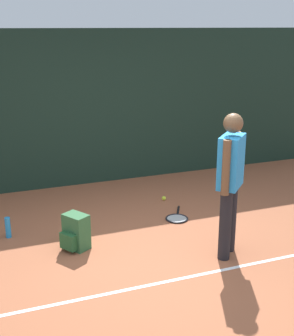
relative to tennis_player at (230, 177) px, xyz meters
The scene contains 9 objects.
ground_plane 1.26m from the tennis_player, 168.05° to the left, with size 12.00×12.00×0.00m, color #9E5638.
back_fence 3.28m from the tennis_player, 104.09° to the left, with size 10.00×0.10×2.57m, color #192D23.
court_line 1.29m from the tennis_player, 157.79° to the right, with size 9.00×0.05×0.00m, color white.
tennis_player is the anchor object (origin of this frame).
tennis_racket 1.52m from the tennis_player, 95.13° to the left, with size 0.45×0.62×0.03m.
backpack 1.97m from the tennis_player, 154.39° to the left, with size 0.37×0.37×0.44m.
tennis_ball_near_player 2.12m from the tennis_player, 89.96° to the left, with size 0.07×0.07×0.07m, color #CCE033.
tennis_ball_by_fence 2.34m from the tennis_player, 58.45° to the left, with size 0.07×0.07×0.07m, color #CCE033.
water_bottle 2.89m from the tennis_player, 149.52° to the left, with size 0.07×0.07×0.27m, color #268CD8.
Camera 1 is at (-1.88, -4.49, 2.62)m, focal length 49.64 mm.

